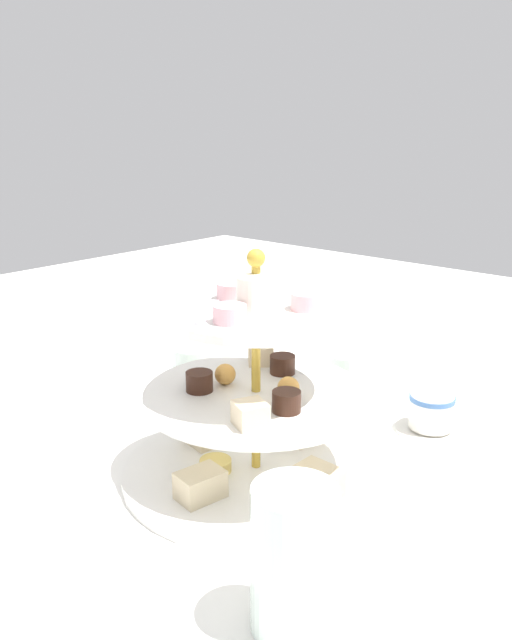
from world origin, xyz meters
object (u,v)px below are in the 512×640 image
Objects in this scene: water_glass_short_left at (348,378)px; teacup_with_saucer at (431,414)px; tiered_serving_stand at (256,412)px; water_glass_tall_right at (294,560)px; water_glass_mid_back at (193,376)px.

teacup_with_saucer is at bearing 87.54° from water_glass_short_left.
tiered_serving_stand reaches higher than water_glass_tall_right.
tiered_serving_stand is at bearing -22.96° from teacup_with_saucer.
teacup_with_saucer is 1.05× the size of water_glass_mid_back.
water_glass_mid_back is at bearing -47.82° from water_glass_short_left.
water_glass_mid_back is (0.15, -0.16, 0.01)m from water_glass_short_left.
tiered_serving_stand is 4.03× the size of water_glass_short_left.
water_glass_mid_back is at bearing -64.31° from teacup_with_saucer.
tiered_serving_stand is 0.22m from water_glass_mid_back.
water_glass_tall_right is 1.64× the size of water_glass_short_left.
tiered_serving_stand is 0.24m from water_glass_tall_right.
water_glass_short_left is 0.13m from teacup_with_saucer.
water_glass_mid_back is at bearing -114.82° from tiered_serving_stand.
water_glass_tall_right is at bearing 48.25° from tiered_serving_stand.
tiered_serving_stand reaches higher than water_glass_short_left.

